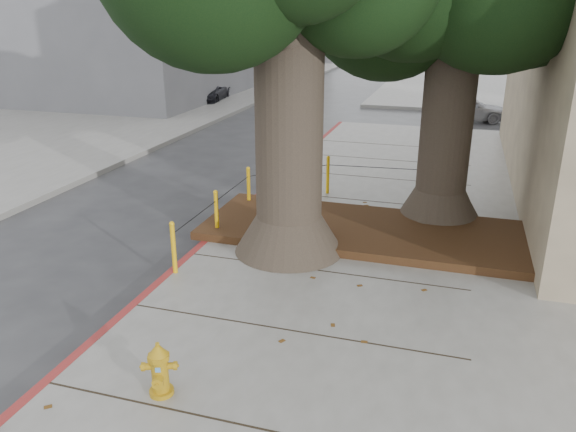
# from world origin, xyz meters

# --- Properties ---
(ground) EXTENTS (140.00, 140.00, 0.00)m
(ground) POSITION_xyz_m (0.00, 0.00, 0.00)
(ground) COLOR #28282B
(ground) RESTS_ON ground
(sidewalk_far) EXTENTS (16.00, 20.00, 0.15)m
(sidewalk_far) POSITION_xyz_m (6.00, 30.00, 0.07)
(sidewalk_far) COLOR slate
(sidewalk_far) RESTS_ON ground
(curb_red) EXTENTS (0.14, 26.00, 0.16)m
(curb_red) POSITION_xyz_m (-2.00, 2.50, 0.07)
(curb_red) COLOR maroon
(curb_red) RESTS_ON ground
(planter_bed) EXTENTS (6.40, 2.60, 0.16)m
(planter_bed) POSITION_xyz_m (0.90, 3.90, 0.23)
(planter_bed) COLOR black
(planter_bed) RESTS_ON sidewalk_main
(bollard_ring) EXTENTS (3.79, 5.39, 0.95)m
(bollard_ring) POSITION_xyz_m (-0.87, 4.38, 0.66)
(bollard_ring) COLOR yellow
(bollard_ring) RESTS_ON sidewalk_main
(fire_hydrant) EXTENTS (0.37, 0.37, 0.70)m
(fire_hydrant) POSITION_xyz_m (-0.52, -1.78, 0.49)
(fire_hydrant) COLOR #C79414
(fire_hydrant) RESTS_ON sidewalk_main
(car_silver) EXTENTS (3.49, 1.77, 1.14)m
(car_silver) POSITION_xyz_m (2.73, 17.89, 0.57)
(car_silver) COLOR #A0A0A5
(car_silver) RESTS_ON ground
(car_dark) EXTENTS (1.93, 3.90, 1.09)m
(car_dark) POSITION_xyz_m (-9.60, 19.62, 0.54)
(car_dark) COLOR black
(car_dark) RESTS_ON ground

